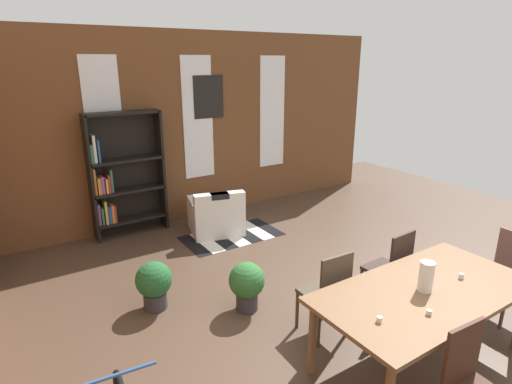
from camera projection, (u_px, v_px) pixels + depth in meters
ground_plane at (388, 341)px, 4.18m from camera, size 11.22×11.22×0.00m
back_wall_brick at (197, 127)px, 7.19m from camera, size 7.66×0.12×3.18m
window_pane_0 at (105, 126)px, 6.29m from camera, size 0.55×0.02×2.07m
window_pane_1 at (198, 118)px, 7.09m from camera, size 0.55×0.02×2.07m
window_pane_2 at (272, 112)px, 7.89m from camera, size 0.55×0.02×2.07m
dining_table at (425, 297)px, 3.70m from camera, size 2.08×1.04×0.76m
vase_on_table at (426, 277)px, 3.62m from camera, size 0.13×0.13×0.28m
tealight_candle_0 at (461, 276)px, 3.86m from camera, size 0.04×0.04×0.05m
tealight_candle_1 at (429, 312)px, 3.31m from camera, size 0.04×0.04×0.04m
tealight_candle_2 at (380, 319)px, 3.22m from camera, size 0.04×0.04×0.05m
dining_chair_far_left at (328, 291)px, 4.10m from camera, size 0.42×0.42×0.95m
dining_chair_far_right at (391, 267)px, 4.59m from camera, size 0.42×0.42×0.95m
dining_chair_head_right at (505, 272)px, 4.48m from camera, size 0.42×0.42×0.95m
bookshelf_tall at (121, 176)px, 6.46m from camera, size 1.15×0.29×1.97m
armchair_white at (216, 216)px, 6.75m from camera, size 0.97×0.97×0.75m
potted_plant_by_shelf at (247, 284)px, 4.61m from camera, size 0.41×0.41×0.57m
potted_plant_corner at (154, 283)px, 4.64m from camera, size 0.41×0.41×0.56m
striped_rug at (232, 236)px, 6.66m from camera, size 1.56×0.85×0.01m
framed_picture at (208, 97)px, 7.09m from camera, size 0.56×0.03×0.72m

